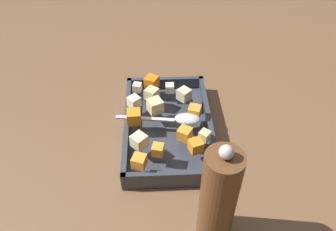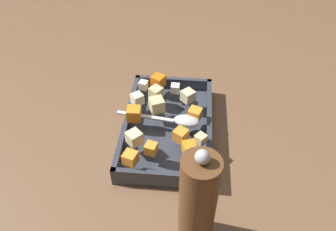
% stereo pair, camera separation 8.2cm
% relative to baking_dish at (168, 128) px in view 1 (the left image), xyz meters
% --- Properties ---
extents(ground_plane, '(4.00, 4.00, 0.00)m').
position_rel_baking_dish_xyz_m(ground_plane, '(0.02, -0.01, -0.01)').
color(ground_plane, brown).
extents(baking_dish, '(0.35, 0.22, 0.05)m').
position_rel_baking_dish_xyz_m(baking_dish, '(0.00, 0.00, 0.00)').
color(baking_dish, '#333842').
rests_on(baking_dish, ground_plane).
extents(carrot_chunk_heap_side, '(0.03, 0.03, 0.02)m').
position_rel_baking_dish_xyz_m(carrot_chunk_heap_side, '(-0.11, 0.03, 0.05)').
color(carrot_chunk_heap_side, orange).
rests_on(carrot_chunk_heap_side, baking_dish).
extents(carrot_chunk_mid_left, '(0.03, 0.03, 0.03)m').
position_rel_baking_dish_xyz_m(carrot_chunk_mid_left, '(-0.01, 0.08, 0.05)').
color(carrot_chunk_mid_left, orange).
rests_on(carrot_chunk_mid_left, baking_dish).
extents(carrot_chunk_far_left, '(0.04, 0.04, 0.03)m').
position_rel_baking_dish_xyz_m(carrot_chunk_far_left, '(-0.07, -0.04, 0.05)').
color(carrot_chunk_far_left, orange).
rests_on(carrot_chunk_far_left, baking_dish).
extents(carrot_chunk_center, '(0.04, 0.04, 0.03)m').
position_rel_baking_dish_xyz_m(carrot_chunk_center, '(-0.15, 0.07, 0.05)').
color(carrot_chunk_center, orange).
rests_on(carrot_chunk_center, baking_dish).
extents(carrot_chunk_near_left, '(0.04, 0.04, 0.03)m').
position_rel_baking_dish_xyz_m(carrot_chunk_near_left, '(0.13, 0.04, 0.05)').
color(carrot_chunk_near_left, orange).
rests_on(carrot_chunk_near_left, baking_dish).
extents(carrot_chunk_near_right, '(0.04, 0.04, 0.03)m').
position_rel_baking_dish_xyz_m(carrot_chunk_near_right, '(0.01, -0.07, 0.05)').
color(carrot_chunk_near_right, orange).
rests_on(carrot_chunk_near_right, baking_dish).
extents(carrot_chunk_corner_nw, '(0.04, 0.04, 0.03)m').
position_rel_baking_dish_xyz_m(carrot_chunk_corner_nw, '(-0.11, -0.06, 0.05)').
color(carrot_chunk_corner_nw, orange).
rests_on(carrot_chunk_corner_nw, baking_dish).
extents(potato_chunk_back_center, '(0.04, 0.04, 0.03)m').
position_rel_baking_dish_xyz_m(potato_chunk_back_center, '(0.07, -0.05, 0.05)').
color(potato_chunk_back_center, beige).
rests_on(potato_chunk_back_center, baking_dish).
extents(potato_chunk_corner_se, '(0.04, 0.04, 0.03)m').
position_rel_baking_dish_xyz_m(potato_chunk_corner_se, '(0.03, 0.03, 0.05)').
color(potato_chunk_corner_se, '#E0CC89').
rests_on(potato_chunk_corner_se, baking_dish).
extents(potato_chunk_corner_ne, '(0.04, 0.04, 0.03)m').
position_rel_baking_dish_xyz_m(potato_chunk_corner_ne, '(0.08, 0.04, 0.05)').
color(potato_chunk_corner_ne, '#E0CC89').
rests_on(potato_chunk_corner_ne, baking_dish).
extents(potato_chunk_corner_sw, '(0.03, 0.03, 0.02)m').
position_rel_baking_dish_xyz_m(potato_chunk_corner_sw, '(-0.07, -0.08, 0.04)').
color(potato_chunk_corner_sw, '#E0CC89').
rests_on(potato_chunk_corner_sw, baking_dish).
extents(potato_chunk_heap_top, '(0.04, 0.04, 0.03)m').
position_rel_baking_dish_xyz_m(potato_chunk_heap_top, '(0.05, 0.08, 0.05)').
color(potato_chunk_heap_top, beige).
rests_on(potato_chunk_heap_top, baking_dish).
extents(potato_chunk_far_right, '(0.04, 0.04, 0.03)m').
position_rel_baking_dish_xyz_m(potato_chunk_far_right, '(-0.09, 0.07, 0.05)').
color(potato_chunk_far_right, beige).
rests_on(potato_chunk_far_right, baking_dish).
extents(parsnip_chunk_rim_edge, '(0.03, 0.03, 0.02)m').
position_rel_baking_dish_xyz_m(parsnip_chunk_rim_edge, '(0.12, 0.08, 0.04)').
color(parsnip_chunk_rim_edge, silver).
rests_on(parsnip_chunk_rim_edge, baking_dish).
extents(parsnip_chunk_under_handle, '(0.02, 0.02, 0.02)m').
position_rel_baking_dish_xyz_m(parsnip_chunk_under_handle, '(0.11, -0.01, 0.04)').
color(parsnip_chunk_under_handle, silver).
rests_on(parsnip_chunk_under_handle, baking_dish).
extents(serving_spoon, '(0.05, 0.21, 0.02)m').
position_rel_baking_dish_xyz_m(serving_spoon, '(-0.01, -0.03, 0.04)').
color(serving_spoon, silver).
rests_on(serving_spoon, baking_dish).
extents(pepper_mill, '(0.07, 0.07, 0.24)m').
position_rel_baking_dish_xyz_m(pepper_mill, '(-0.27, -0.08, 0.10)').
color(pepper_mill, brown).
rests_on(pepper_mill, ground_plane).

